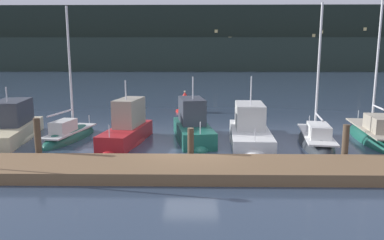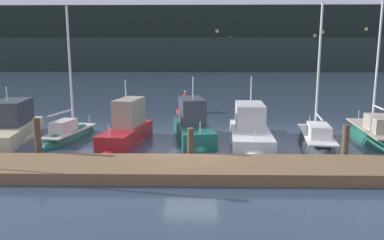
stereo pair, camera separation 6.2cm
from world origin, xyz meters
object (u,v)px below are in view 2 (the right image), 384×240
Objects in this scene: motorboat_berth_4 at (127,133)px; sailboat_berth_8 at (375,137)px; sailboat_berth_3 at (70,137)px; channel_buoy at (185,104)px; motorboat_berth_6 at (250,133)px; motorboat_berth_5 at (193,133)px; sailboat_berth_7 at (316,142)px; motorboat_berth_2 at (10,132)px.

sailboat_berth_8 is at bearing 3.02° from motorboat_berth_4.
sailboat_berth_3 reaches higher than channel_buoy.
sailboat_berth_3 reaches higher than motorboat_berth_6.
motorboat_berth_4 is (3.31, -0.57, 0.36)m from sailboat_berth_3.
motorboat_berth_5 is 3.14m from motorboat_berth_6.
sailboat_berth_3 is 11.55m from channel_buoy.
sailboat_berth_7 is at bearing -1.47° from motorboat_berth_4.
sailboat_berth_3 is 13.33m from sailboat_berth_7.
motorboat_berth_6 is 10.47m from channel_buoy.
sailboat_berth_8 is at bearing 0.20° from motorboat_berth_6.
sailboat_berth_3 is 1.18× the size of motorboat_berth_6.
sailboat_berth_8 reaches higher than motorboat_berth_2.
motorboat_berth_4 is at bearing -9.74° from sailboat_berth_3.
motorboat_berth_2 is at bearing -179.42° from motorboat_berth_5.
sailboat_berth_7 is 12.90m from channel_buoy.
sailboat_berth_3 reaches higher than motorboat_berth_4.
sailboat_berth_7 reaches higher than motorboat_berth_5.
motorboat_berth_6 is 3.48m from sailboat_berth_7.
sailboat_berth_7 is 4.59× the size of channel_buoy.
channel_buoy is (2.74, 10.39, 0.14)m from motorboat_berth_4.
motorboat_berth_4 is (6.61, -0.54, 0.09)m from motorboat_berth_2.
motorboat_berth_5 is (6.82, 0.08, 0.27)m from sailboat_berth_3.
sailboat_berth_7 is (13.30, -0.82, -0.01)m from sailboat_berth_3.
sailboat_berth_3 is (3.30, 0.02, -0.26)m from motorboat_berth_2.
sailboat_berth_3 reaches higher than motorboat_berth_2.
motorboat_berth_4 is 3.57m from motorboat_berth_5.
sailboat_berth_8 is at bearing 15.42° from sailboat_berth_7.
sailboat_berth_8 is (16.82, 0.14, 0.03)m from sailboat_berth_3.
channel_buoy is (-10.77, 9.68, 0.47)m from sailboat_berth_8.
motorboat_berth_2 is 1.20× the size of motorboat_berth_5.
sailboat_berth_8 is (6.86, 0.02, -0.21)m from motorboat_berth_6.
motorboat_berth_6 reaches higher than channel_buoy.
motorboat_berth_2 is 0.90× the size of sailboat_berth_3.
motorboat_berth_4 is 0.85× the size of motorboat_berth_6.
motorboat_berth_4 is 10.75m from channel_buoy.
sailboat_berth_8 is (3.52, 0.97, 0.04)m from sailboat_berth_7.
motorboat_berth_6 is at bearing 0.77° from motorboat_berth_5.
motorboat_berth_5 is (10.12, 0.10, 0.01)m from motorboat_berth_2.
motorboat_berth_2 is at bearing 177.24° from sailboat_berth_7.
motorboat_berth_2 is 13.26m from motorboat_berth_6.
sailboat_berth_7 is (9.99, -0.26, -0.37)m from motorboat_berth_4.
motorboat_berth_2 is 20.12m from sailboat_berth_8.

